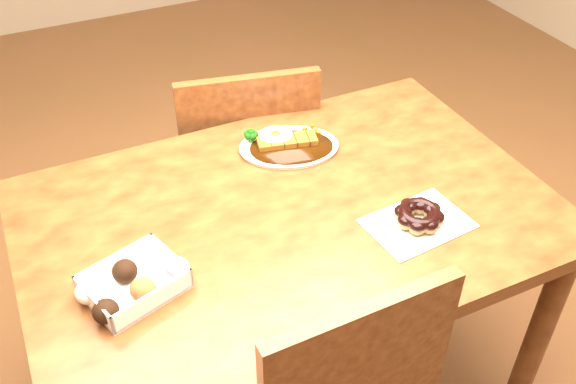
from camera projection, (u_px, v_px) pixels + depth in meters
name	position (u px, v px, depth m)	size (l,w,h in m)	color
table	(290.00, 241.00, 1.53)	(1.20, 0.80, 0.75)	#471E0E
chair_far	(245.00, 167.00, 2.05)	(0.50, 0.50, 0.87)	#471E0E
katsu_curry_plate	(287.00, 144.00, 1.65)	(0.29, 0.25, 0.05)	white
donut_box	(132.00, 283.00, 1.26)	(0.23, 0.19, 0.05)	white
pon_de_ring	(419.00, 216.00, 1.42)	(0.24, 0.18, 0.04)	silver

